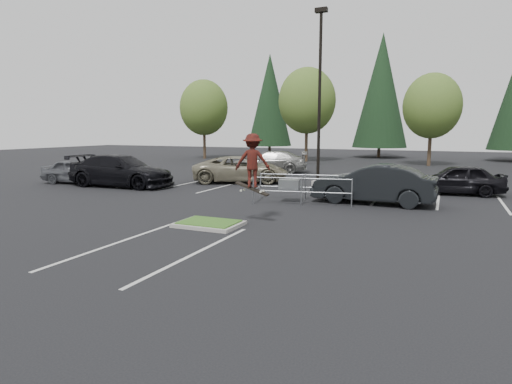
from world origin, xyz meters
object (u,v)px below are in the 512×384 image
at_px(car_r_black, 457,179).
at_px(cart_corral, 293,185).
at_px(conif_a, 270,100).
at_px(car_far_silver, 270,162).
at_px(light_pole, 319,108).
at_px(conif_b, 381,91).
at_px(car_l_grey, 77,171).
at_px(skateboarder, 252,161).
at_px(car_l_tan, 239,169).
at_px(car_l_black, 121,171).
at_px(decid_a, 204,109).
at_px(car_r_charc, 374,184).
at_px(decid_b, 307,103).
at_px(decid_c, 432,108).

bearing_deg(car_r_black, cart_corral, -57.66).
distance_m(conif_a, car_far_silver, 24.58).
bearing_deg(light_pole, conif_b, 91.01).
bearing_deg(car_l_grey, skateboarder, -121.16).
distance_m(car_l_tan, car_l_grey, 10.06).
relative_size(car_l_black, car_far_silver, 1.10).
distance_m(light_pole, decid_a, 25.86).
bearing_deg(car_l_tan, light_pole, -107.76).
height_order(car_l_tan, car_r_charc, car_r_charc).
bearing_deg(conif_a, car_r_black, -52.33).
bearing_deg(decid_b, cart_corral, -74.07).
bearing_deg(conif_b, decid_b, -121.09).
height_order(decid_a, car_l_tan, decid_a).
distance_m(decid_c, conif_a, 22.50).
xyz_separation_m(conif_a, car_r_black, (22.00, -28.50, -6.32)).
bearing_deg(decid_c, skateboarder, -99.43).
bearing_deg(car_l_grey, decid_a, 2.12).
height_order(decid_a, car_far_silver, decid_a).
distance_m(decid_b, car_l_grey, 25.26).
distance_m(decid_c, car_r_black, 18.98).
relative_size(conif_b, car_l_grey, 3.30).
relative_size(light_pole, car_l_tan, 1.69).
relative_size(decid_a, skateboarder, 4.10).
height_order(cart_corral, car_l_grey, car_l_grey).
distance_m(skateboarder, car_l_grey, 15.95).
height_order(conif_b, car_l_grey, conif_b).
height_order(car_l_black, car_r_charc, car_l_black).
distance_m(cart_corral, car_r_charc, 3.65).
xyz_separation_m(cart_corral, car_r_charc, (3.47, 1.15, 0.10)).
bearing_deg(car_r_black, car_far_silver, -123.27).
xyz_separation_m(car_l_grey, car_far_silver, (8.50, 11.00, 0.10)).
height_order(conif_a, conif_b, conif_b).
xyz_separation_m(decid_c, car_r_charc, (-1.49, -22.83, -4.37)).
xyz_separation_m(decid_c, car_l_black, (-15.99, -22.83, -4.32)).
height_order(conif_a, car_l_tan, conif_a).
height_order(decid_b, car_l_black, decid_b).
bearing_deg(car_l_black, car_l_tan, -54.40).
relative_size(car_r_charc, car_r_black, 1.18).
bearing_deg(cart_corral, skateboarder, -98.97).
height_order(car_l_grey, car_far_silver, car_far_silver).
distance_m(car_r_black, car_far_silver, 14.53).
distance_m(car_l_black, car_r_black, 18.55).
xyz_separation_m(skateboarder, car_far_silver, (-6.20, 17.00, -1.39)).
distance_m(conif_b, car_l_black, 35.64).
height_order(conif_b, cart_corral, conif_b).
relative_size(decid_a, conif_b, 0.61).
height_order(cart_corral, skateboarder, skateboarder).
xyz_separation_m(conif_b, car_l_tan, (-4.50, -29.00, -7.02)).
relative_size(decid_c, conif_b, 0.58).
xyz_separation_m(light_pole, car_far_silver, (-5.50, 6.00, -3.71)).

